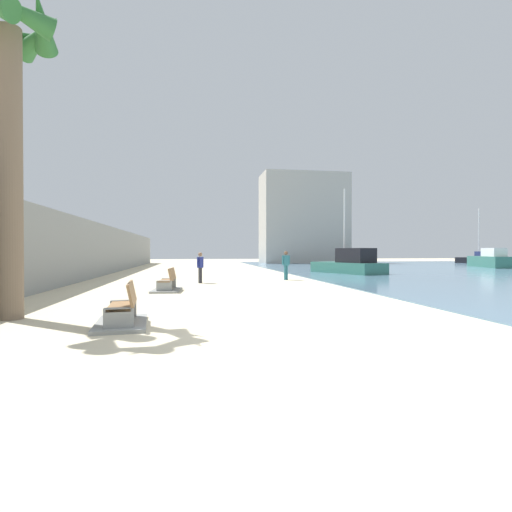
% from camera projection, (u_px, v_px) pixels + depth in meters
% --- Properties ---
extents(ground_plane, '(120.00, 120.00, 0.00)m').
position_uv_depth(ground_plane, '(208.00, 277.00, 25.86)').
color(ground_plane, beige).
extents(seawall, '(0.80, 64.00, 3.55)m').
position_uv_depth(seawall, '(89.00, 250.00, 24.64)').
color(seawall, gray).
rests_on(seawall, ground).
extents(palm_tree, '(2.54, 2.70, 8.04)m').
position_uv_depth(palm_tree, '(8.00, 81.00, 9.59)').
color(palm_tree, '#7A6651').
rests_on(palm_tree, ground).
extents(bench_near, '(1.30, 2.20, 0.98)m').
position_uv_depth(bench_near, '(123.00, 315.00, 8.87)').
color(bench_near, gray).
rests_on(bench_near, ground).
extents(bench_far, '(1.26, 2.18, 0.98)m').
position_uv_depth(bench_far, '(167.00, 285.00, 16.54)').
color(bench_far, gray).
rests_on(bench_far, ground).
extents(person_walking, '(0.36, 0.44, 1.63)m').
position_uv_depth(person_walking, '(200.00, 265.00, 20.65)').
color(person_walking, '#333338').
rests_on(person_walking, ground).
extents(person_standing, '(0.51, 0.26, 1.70)m').
position_uv_depth(person_standing, '(286.00, 263.00, 22.96)').
color(person_standing, teal).
rests_on(person_standing, ground).
extents(boat_mid_bay, '(3.76, 7.13, 1.98)m').
position_uv_depth(boat_mid_bay, '(490.00, 260.00, 40.29)').
color(boat_mid_bay, '#337060').
rests_on(boat_mid_bay, water_bay).
extents(boat_distant, '(4.42, 6.45, 7.54)m').
position_uv_depth(boat_distant, '(482.00, 259.00, 53.23)').
color(boat_distant, black).
rests_on(boat_distant, water_bay).
extents(boat_outer, '(4.21, 6.51, 6.42)m').
position_uv_depth(boat_outer, '(349.00, 264.00, 29.33)').
color(boat_outer, '#337060').
rests_on(boat_outer, water_bay).
extents(harbor_building, '(12.00, 6.00, 12.64)m').
position_uv_depth(harbor_building, '(303.00, 219.00, 55.76)').
color(harbor_building, '#ADAAA3').
rests_on(harbor_building, ground).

